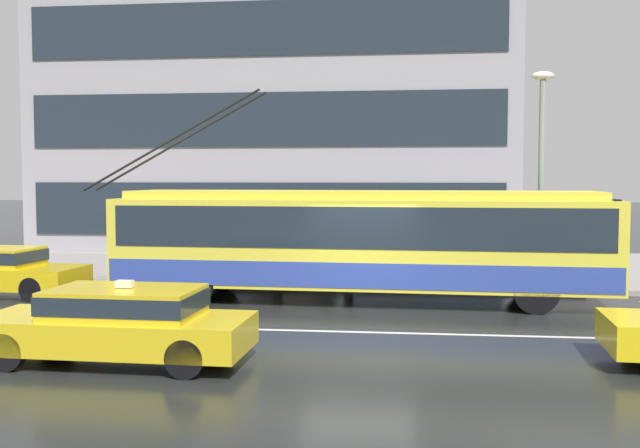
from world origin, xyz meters
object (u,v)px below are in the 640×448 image
bus_shelter (292,215)px  pedestrian_approaching_curb (327,220)px  pedestrian_walking_past (346,223)px  trolleybus (360,240)px  pedestrian_at_shelter (275,229)px  street_lamp (541,158)px  taxi_oncoming_near (119,321)px

bus_shelter → pedestrian_approaching_curb: (0.96, 0.96, -0.18)m
bus_shelter → pedestrian_walking_past: 1.93m
pedestrian_approaching_curb → pedestrian_walking_past: (0.73, -1.88, 0.02)m
trolleybus → bus_shelter: size_ratio=3.60×
pedestrian_at_shelter → pedestrian_approaching_curb: bearing=58.2°
trolleybus → street_lamp: (4.75, 2.07, 2.09)m
pedestrian_at_shelter → street_lamp: street_lamp is taller
taxi_oncoming_near → pedestrian_approaching_curb: bearing=78.1°
trolleybus → pedestrian_walking_past: trolleybus is taller
street_lamp → trolleybus: bearing=-156.5°
pedestrian_at_shelter → street_lamp: 7.59m
trolleybus → pedestrian_approaching_curb: 4.48m
pedestrian_at_shelter → pedestrian_walking_past: bearing=5.3°
taxi_oncoming_near → pedestrian_walking_past: size_ratio=2.24×
trolleybus → bus_shelter: trolleybus is taller
pedestrian_walking_past → pedestrian_at_shelter: bearing=-174.7°
pedestrian_at_shelter → pedestrian_approaching_curb: size_ratio=0.94×
trolleybus → pedestrian_at_shelter: 3.40m
pedestrian_walking_past → trolleybus: bearing=-76.8°
taxi_oncoming_near → pedestrian_at_shelter: size_ratio=2.38×
bus_shelter → taxi_oncoming_near: bearing=-97.7°
taxi_oncoming_near → bus_shelter: bearing=82.3°
street_lamp → pedestrian_at_shelter: bearing=178.8°
pedestrian_at_shelter → pedestrian_approaching_curb: (1.28, 2.06, 0.16)m
bus_shelter → pedestrian_at_shelter: bus_shelter is taller
taxi_oncoming_near → street_lamp: size_ratio=0.79×
trolleybus → pedestrian_at_shelter: size_ratio=6.98×
taxi_oncoming_near → pedestrian_at_shelter: bearing=83.4°
pedestrian_approaching_curb → pedestrian_at_shelter: bearing=-121.8°
taxi_oncoming_near → pedestrian_approaching_curb: pedestrian_approaching_curb is taller
bus_shelter → trolleybus: bearing=-55.9°
pedestrian_at_shelter → bus_shelter: bearing=73.8°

